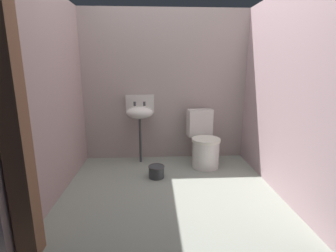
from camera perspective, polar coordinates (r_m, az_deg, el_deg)
ground_plane at (r=3.06m, az=0.29°, el=-14.86°), size 2.83×2.61×0.08m
wall_back at (r=3.85m, az=-0.72°, el=8.89°), size 2.83×0.10×2.20m
wall_left at (r=3.01m, az=-24.76°, el=6.37°), size 0.10×2.41×2.20m
wall_right at (r=3.14m, az=24.05°, el=6.69°), size 0.10×2.41×2.20m
wooden_door_post at (r=2.00m, az=-31.69°, el=2.61°), size 0.15×0.15×2.20m
toilet_near_wall at (r=3.67m, az=8.07°, el=-3.91°), size 0.46×0.64×0.78m
sink at (r=3.69m, az=-6.41°, el=3.15°), size 0.42×0.35×0.99m
bucket at (r=3.31m, az=-2.63°, el=-10.17°), size 0.21×0.21×0.16m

